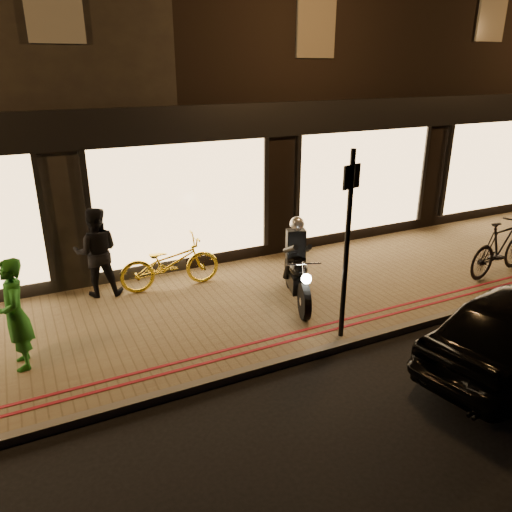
{
  "coord_description": "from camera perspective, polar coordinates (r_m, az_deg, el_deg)",
  "views": [
    {
      "loc": [
        -3.0,
        -5.51,
        4.23
      ],
      "look_at": [
        0.57,
        1.78,
        1.1
      ],
      "focal_mm": 35.0,
      "sensor_mm": 36.0,
      "label": 1
    }
  ],
  "objects": [
    {
      "name": "bicycle_gold",
      "position": [
        9.81,
        -9.81,
        -0.79
      ],
      "size": [
        1.98,
        0.79,
        1.02
      ],
      "primitive_type": "imported",
      "rotation": [
        0.0,
        0.0,
        1.51
      ],
      "color": "gold",
      "rests_on": "sidewalk"
    },
    {
      "name": "kerb_stone",
      "position": [
        7.57,
        1.91,
        -12.36
      ],
      "size": [
        50.0,
        0.14,
        0.12
      ],
      "primitive_type": "cube",
      "color": "#59544C",
      "rests_on": "ground"
    },
    {
      "name": "person_green",
      "position": [
        7.81,
        -25.8,
        -6.04
      ],
      "size": [
        0.43,
        0.62,
        1.66
      ],
      "primitive_type": "imported",
      "rotation": [
        0.0,
        0.0,
        -1.52
      ],
      "color": "#1C651A",
      "rests_on": "sidewalk"
    },
    {
      "name": "sidewalk",
      "position": [
        9.1,
        -3.88,
        -6.26
      ],
      "size": [
        50.0,
        4.0,
        0.12
      ],
      "primitive_type": "cube",
      "color": "#726347",
      "rests_on": "ground"
    },
    {
      "name": "ground",
      "position": [
        7.57,
        2.09,
        -12.93
      ],
      "size": [
        90.0,
        90.0,
        0.0
      ],
      "primitive_type": "plane",
      "color": "black",
      "rests_on": "ground"
    },
    {
      "name": "building_row",
      "position": [
        14.81,
        -15.42,
        20.44
      ],
      "size": [
        48.0,
        10.11,
        8.5
      ],
      "color": "black",
      "rests_on": "ground"
    },
    {
      "name": "red_kerb_lines",
      "position": [
        7.91,
        0.2,
        -10.2
      ],
      "size": [
        50.0,
        0.26,
        0.01
      ],
      "color": "maroon",
      "rests_on": "sidewalk"
    },
    {
      "name": "motorcycle",
      "position": [
        9.09,
        4.71,
        -1.61
      ],
      "size": [
        0.86,
        1.87,
        1.59
      ],
      "rotation": [
        0.0,
        0.0,
        -0.34
      ],
      "color": "black",
      "rests_on": "sidewalk"
    },
    {
      "name": "person_dark",
      "position": [
        9.7,
        -17.75,
        0.41
      ],
      "size": [
        0.95,
        0.82,
        1.7
      ],
      "primitive_type": "imported",
      "rotation": [
        0.0,
        0.0,
        2.91
      ],
      "color": "black",
      "rests_on": "sidewalk"
    },
    {
      "name": "bicycle_dark",
      "position": [
        11.44,
        26.17,
        0.89
      ],
      "size": [
        2.0,
        0.81,
        1.17
      ],
      "primitive_type": "imported",
      "rotation": [
        0.0,
        0.0,
        1.71
      ],
      "color": "black",
      "rests_on": "sidewalk"
    },
    {
      "name": "sign_post",
      "position": [
        7.62,
        10.41,
        2.1
      ],
      "size": [
        0.35,
        0.12,
        3.0
      ],
      "rotation": [
        0.0,
        0.0,
        0.27
      ],
      "color": "black",
      "rests_on": "sidewalk"
    }
  ]
}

